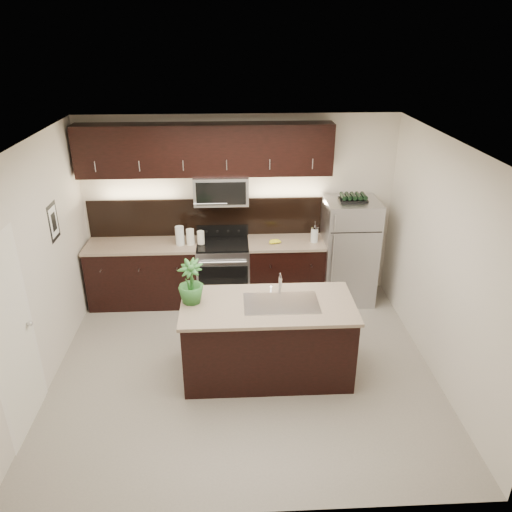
# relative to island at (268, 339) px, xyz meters

# --- Properties ---
(ground) EXTENTS (4.50, 4.50, 0.00)m
(ground) POSITION_rel_island_xyz_m (-0.28, 0.10, -0.47)
(ground) COLOR gray
(ground) RESTS_ON ground
(room_walls) EXTENTS (4.52, 4.02, 2.71)m
(room_walls) POSITION_rel_island_xyz_m (-0.39, 0.06, 1.22)
(room_walls) COLOR beige
(room_walls) RESTS_ON ground
(counter_run) EXTENTS (3.51, 0.65, 0.94)m
(counter_run) POSITION_rel_island_xyz_m (-0.73, 1.79, -0.00)
(counter_run) COLOR black
(counter_run) RESTS_ON ground
(upper_fixtures) EXTENTS (3.49, 0.40, 1.66)m
(upper_fixtures) POSITION_rel_island_xyz_m (-0.71, 1.93, 1.67)
(upper_fixtures) COLOR black
(upper_fixtures) RESTS_ON counter_run
(island) EXTENTS (1.96, 0.96, 0.94)m
(island) POSITION_rel_island_xyz_m (0.00, 0.00, 0.00)
(island) COLOR black
(island) RESTS_ON ground
(sink_faucet) EXTENTS (0.84, 0.50, 0.28)m
(sink_faucet) POSITION_rel_island_xyz_m (0.15, 0.01, 0.48)
(sink_faucet) COLOR silver
(sink_faucet) RESTS_ON island
(refrigerator) EXTENTS (0.75, 0.68, 1.56)m
(refrigerator) POSITION_rel_island_xyz_m (1.31, 1.73, 0.31)
(refrigerator) COLOR #B2B2B7
(refrigerator) RESTS_ON ground
(wine_rack) EXTENTS (0.38, 0.24, 0.09)m
(wine_rack) POSITION_rel_island_xyz_m (1.31, 1.73, 1.13)
(wine_rack) COLOR black
(wine_rack) RESTS_ON refrigerator
(plant) EXTENTS (0.37, 0.37, 0.51)m
(plant) POSITION_rel_island_xyz_m (-0.86, 0.08, 0.72)
(plant) COLOR #2A6428
(plant) RESTS_ON island
(canisters) EXTENTS (0.41, 0.12, 0.27)m
(canisters) POSITION_rel_island_xyz_m (-1.02, 1.74, 0.59)
(canisters) COLOR silver
(canisters) RESTS_ON counter_run
(french_press) EXTENTS (0.11, 0.11, 0.31)m
(french_press) POSITION_rel_island_xyz_m (0.79, 1.74, 0.58)
(french_press) COLOR silver
(french_press) RESTS_ON counter_run
(bananas) EXTENTS (0.21, 0.18, 0.06)m
(bananas) POSITION_rel_island_xyz_m (0.17, 1.71, 0.50)
(bananas) COLOR yellow
(bananas) RESTS_ON counter_run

